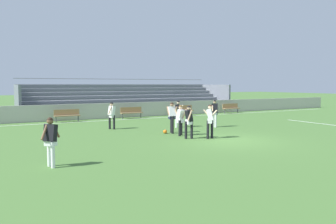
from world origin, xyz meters
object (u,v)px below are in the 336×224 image
Objects in this scene: player_white_pressing_high at (172,115)px; player_dark_overlapping at (215,111)px; bench_near_wall_gap at (67,114)px; player_dark_dropping_back at (189,119)px; bench_far_left at (183,109)px; soccer_ball at (165,132)px; player_white_on_ball at (210,118)px; bench_far_right at (231,107)px; player_white_deep_cover at (181,118)px; player_dark_challenging at (178,112)px; player_white_wide_right at (112,113)px; player_dark_wide_left at (51,138)px; bench_near_bin at (131,112)px; bleacher_stand at (131,98)px.

player_dark_overlapping reaches higher than player_white_pressing_high.
bench_near_wall_gap is 1.09× the size of player_dark_dropping_back.
soccer_ball is (-6.27, -8.38, -0.44)m from bench_far_left.
bench_far_right is at bearing 46.65° from player_white_on_ball.
player_white_deep_cover is (3.95, -9.38, 0.41)m from bench_near_wall_gap.
player_white_pressing_high is at bearing -7.02° from soccer_ball.
bench_far_left is 7.75m from player_dark_challenging.
player_dark_challenging is 1.02× the size of player_dark_dropping_back.
bench_far_left is (-5.21, 0.00, 0.00)m from bench_far_right.
player_dark_dropping_back reaches higher than bench_near_wall_gap.
player_white_deep_cover is at bearing 117.56° from player_white_on_ball.
player_dark_dropping_back is (-1.74, -4.01, -0.02)m from player_dark_challenging.
player_dark_overlapping is at bearing 27.94° from player_white_deep_cover.
player_white_wide_right is 6.42m from player_dark_overlapping.
player_dark_wide_left is at bearing -142.70° from player_dark_challenging.
soccer_ball is at bearing 34.87° from player_dark_wide_left.
player_dark_challenging is 2.30m from player_dark_overlapping.
player_dark_wide_left is at bearing -103.52° from bench_near_wall_gap.
bench_near_wall_gap is 1.12× the size of player_white_deep_cover.
player_dark_wide_left reaches higher than bench_far_left.
player_dark_wide_left is 7.41m from player_dark_dropping_back.
player_dark_overlapping reaches higher than player_dark_challenging.
bench_near_bin is at bearing 0.00° from bench_near_wall_gap.
bench_far_right is at bearing 40.20° from player_white_deep_cover.
player_white_wide_right is at bearing 119.98° from player_white_deep_cover.
player_dark_wide_left is at bearing -152.61° from player_white_deep_cover.
bleacher_stand is 13.07m from soccer_ball.
player_white_on_ball is 2.94m from soccer_ball.
player_dark_dropping_back is at bearing -66.84° from player_white_wide_right.
player_white_on_ball is (-10.29, -10.90, 0.47)m from bench_far_right.
player_dark_overlapping is 7.79× the size of soccer_ball.
bleacher_stand is 10.75m from player_dark_challenging.
player_white_deep_cover is 0.99× the size of player_white_wide_right.
player_white_pressing_high is at bearing -102.11° from bleacher_stand.
bench_far_right reaches higher than soccer_ball.
bench_near_bin is 10.92m from player_white_on_ball.
player_dark_wide_left reaches higher than bench_near_wall_gap.
bench_near_bin is 1.00× the size of bench_near_wall_gap.
player_white_wide_right is at bearing -118.26° from bleacher_stand.
soccer_ball is at bearing -166.87° from player_dark_overlapping.
bench_near_bin is 1.05× the size of player_dark_overlapping.
player_dark_dropping_back reaches higher than player_white_deep_cover.
bench_far_right is 5.21m from bench_far_left.
bench_near_wall_gap is 1.05× the size of player_white_pressing_high.
bench_near_bin is at bearing 180.00° from bench_far_left.
player_dark_wide_left is at bearing -164.79° from player_white_on_ball.
bench_far_left is 12.04m from player_white_on_ball.
soccer_ball is at bearing -103.90° from bleacher_stand.
player_dark_dropping_back is 4.86m from player_dark_overlapping.
bench_far_left is at bearing 45.17° from player_dark_wide_left.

